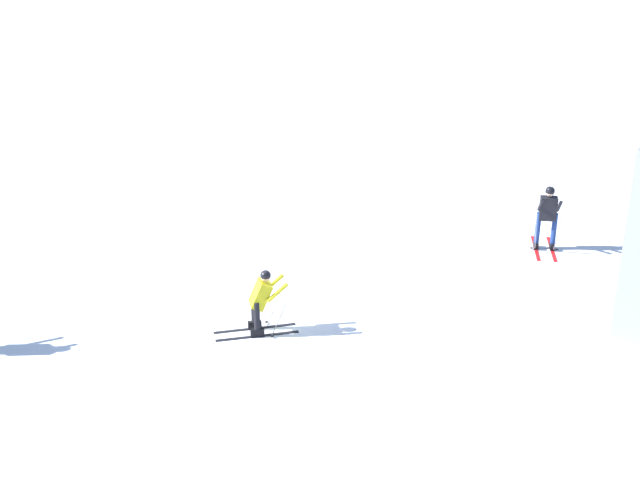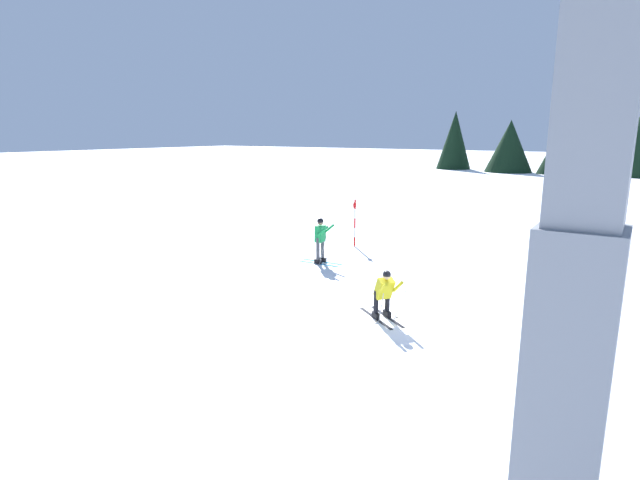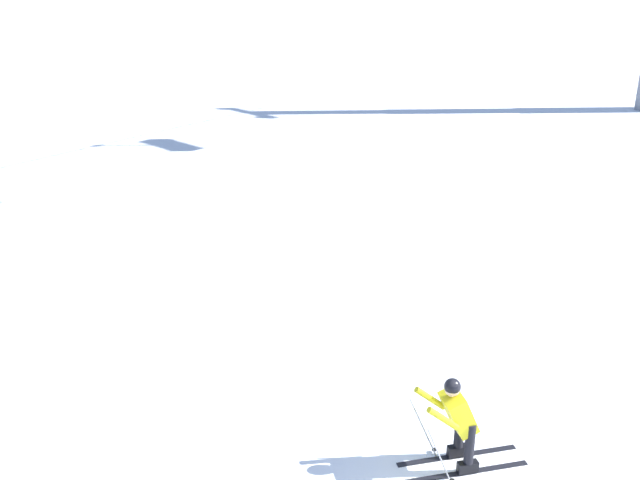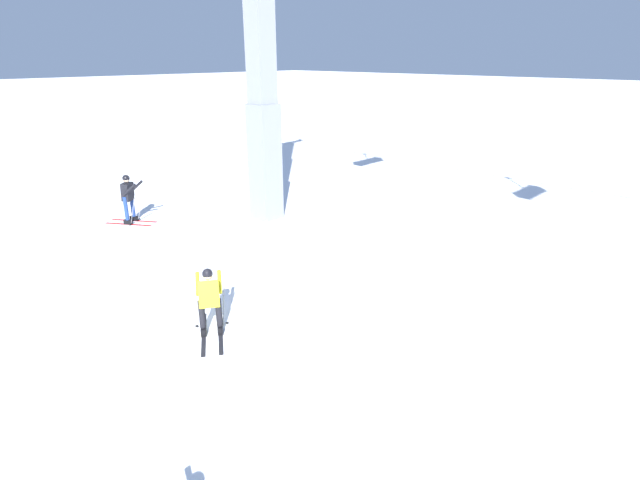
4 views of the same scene
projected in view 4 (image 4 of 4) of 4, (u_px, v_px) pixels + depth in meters
name	position (u px, v px, depth m)	size (l,w,h in m)	color
ground_plane	(166.00, 339.00, 10.22)	(260.00, 260.00, 0.00)	white
skier_carving_main	(209.00, 298.00, 10.27)	(1.67, 1.36, 1.50)	black
lift_tower_near	(261.00, 67.00, 16.02)	(0.86, 2.45, 12.54)	gray
skier_distant_uphill	(128.00, 195.00, 16.93)	(1.71, 1.35, 1.74)	red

